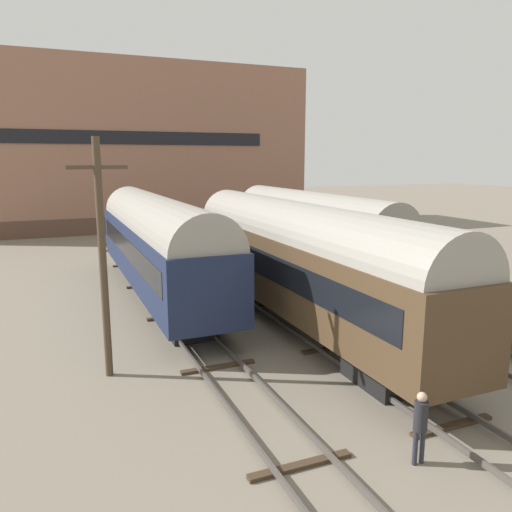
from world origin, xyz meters
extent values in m
plane|color=slate|center=(0.00, 0.00, 0.00)|extent=(200.00, 200.00, 0.00)
cube|color=#4C4742|center=(-5.23, 0.00, 0.18)|extent=(0.08, 60.00, 0.16)
cube|color=#4C4742|center=(-3.79, 0.00, 0.18)|extent=(0.08, 60.00, 0.16)
cube|color=#3D2D1E|center=(-4.51, -3.00, 0.05)|extent=(2.60, 0.24, 0.10)
cube|color=#3D2D1E|center=(-4.51, 3.00, 0.05)|extent=(2.60, 0.24, 0.10)
cube|color=#3D2D1E|center=(-4.51, 9.00, 0.05)|extent=(2.60, 0.24, 0.10)
cube|color=#3D2D1E|center=(-4.51, 15.00, 0.05)|extent=(2.60, 0.24, 0.10)
cube|color=#3D2D1E|center=(-4.51, 21.00, 0.05)|extent=(2.60, 0.24, 0.10)
cube|color=#3D2D1E|center=(-4.51, 27.00, 0.05)|extent=(2.60, 0.24, 0.10)
cube|color=#4C4742|center=(-0.72, 0.00, 0.18)|extent=(0.08, 60.00, 0.16)
cube|color=#4C4742|center=(0.72, 0.00, 0.18)|extent=(0.08, 60.00, 0.16)
cube|color=#3D2D1E|center=(0.00, -3.00, 0.05)|extent=(2.60, 0.24, 0.10)
cube|color=#3D2D1E|center=(0.00, 3.00, 0.05)|extent=(2.60, 0.24, 0.10)
cube|color=#3D2D1E|center=(0.00, 9.00, 0.05)|extent=(2.60, 0.24, 0.10)
cube|color=#3D2D1E|center=(0.00, 15.00, 0.05)|extent=(2.60, 0.24, 0.10)
cube|color=#3D2D1E|center=(0.00, 21.00, 0.05)|extent=(2.60, 0.24, 0.10)
cube|color=#3D2D1E|center=(0.00, 27.00, 0.05)|extent=(2.60, 0.24, 0.10)
cube|color=#4C4742|center=(3.79, 0.00, 0.18)|extent=(0.08, 60.00, 0.16)
cube|color=#4C4742|center=(5.23, 0.00, 0.18)|extent=(0.08, 60.00, 0.16)
cube|color=#3D2D1E|center=(4.51, 3.00, 0.05)|extent=(2.60, 0.24, 0.10)
cube|color=#3D2D1E|center=(4.51, 9.00, 0.05)|extent=(2.60, 0.24, 0.10)
cube|color=#3D2D1E|center=(4.51, 15.00, 0.05)|extent=(2.60, 0.24, 0.10)
cube|color=#3D2D1E|center=(4.51, 21.00, 0.05)|extent=(2.60, 0.24, 0.10)
cube|color=#3D2D1E|center=(4.51, 27.00, 0.05)|extent=(2.60, 0.24, 0.10)
cube|color=black|center=(-4.51, 18.46, 0.50)|extent=(1.80, 2.40, 1.00)
cube|color=black|center=(-4.51, 6.70, 0.50)|extent=(1.80, 2.40, 1.00)
cube|color=#192342|center=(-4.51, 12.58, 2.37)|extent=(3.09, 18.09, 2.75)
cube|color=black|center=(-4.51, 12.58, 2.70)|extent=(3.13, 16.64, 0.99)
cylinder|color=gray|center=(-4.51, 12.58, 3.75)|extent=(2.94, 17.73, 2.94)
cube|color=black|center=(4.51, 18.22, 0.50)|extent=(1.80, 2.40, 1.00)
cube|color=black|center=(4.51, 7.89, 0.50)|extent=(1.80, 2.40, 1.00)
cube|color=#1E4228|center=(4.51, 13.05, 2.36)|extent=(3.00, 15.88, 2.72)
cube|color=black|center=(4.51, 13.05, 2.69)|extent=(3.04, 14.61, 0.98)
cylinder|color=gray|center=(4.51, 13.05, 3.72)|extent=(2.85, 15.57, 2.85)
cube|color=black|center=(0.00, 11.80, 0.50)|extent=(1.80, 2.40, 1.00)
cube|color=black|center=(0.00, -0.13, 0.50)|extent=(1.80, 2.40, 1.00)
cube|color=#4C3823|center=(0.00, 5.83, 2.43)|extent=(2.94, 18.35, 2.87)
cube|color=black|center=(0.00, 5.83, 2.78)|extent=(2.98, 16.88, 1.03)
cylinder|color=gray|center=(0.00, 5.83, 3.87)|extent=(2.79, 17.99, 2.79)
cylinder|color=brown|center=(5.98, 6.81, 0.46)|extent=(0.20, 0.20, 0.92)
cylinder|color=brown|center=(8.65, 6.81, 0.46)|extent=(0.20, 0.20, 0.92)
cube|color=brown|center=(7.58, 1.86, 1.71)|extent=(1.40, 0.06, 0.45)
cube|color=black|center=(6.99, 1.69, 1.22)|extent=(0.06, 0.40, 0.40)
cylinder|color=#282833|center=(-2.01, -3.92, 0.42)|extent=(0.12, 0.12, 0.85)
cylinder|color=#282833|center=(-1.81, -3.92, 0.42)|extent=(0.12, 0.12, 0.85)
cylinder|color=#232328|center=(-1.91, -3.92, 1.20)|extent=(0.32, 0.32, 0.71)
sphere|color=tan|center=(-1.91, -3.92, 1.67)|extent=(0.23, 0.23, 0.23)
cylinder|color=#473828|center=(-7.98, 3.87, 3.83)|extent=(0.24, 0.24, 7.66)
cube|color=#473828|center=(-7.98, 3.87, 6.74)|extent=(1.80, 0.12, 0.12)
cube|color=brown|center=(-1.26, 41.66, 0.81)|extent=(35.09, 11.33, 1.62)
cube|color=#936651|center=(-1.26, 41.66, 8.90)|extent=(35.09, 11.33, 14.56)
cube|color=black|center=(-1.26, 35.94, 8.90)|extent=(24.56, 0.10, 1.20)
camera|label=1|loc=(-9.44, -12.15, 6.99)|focal=35.00mm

